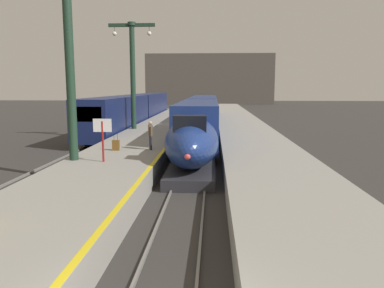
% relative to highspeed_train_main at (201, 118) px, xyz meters
% --- Properties ---
extents(platform_left, '(4.80, 110.00, 1.05)m').
position_rel_highspeed_train_main_xyz_m(platform_left, '(-4.05, -4.53, -1.40)').
color(platform_left, gray).
rests_on(platform_left, ground).
extents(platform_right, '(4.80, 110.00, 1.05)m').
position_rel_highspeed_train_main_xyz_m(platform_right, '(4.05, -4.53, -1.40)').
color(platform_right, gray).
rests_on(platform_right, ground).
extents(platform_left_safety_stripe, '(0.20, 107.80, 0.01)m').
position_rel_highspeed_train_main_xyz_m(platform_left_safety_stripe, '(-1.77, -4.53, -0.87)').
color(platform_left_safety_stripe, yellow).
rests_on(platform_left_safety_stripe, platform_left).
extents(rail_main_left, '(0.08, 110.00, 0.12)m').
position_rel_highspeed_train_main_xyz_m(rail_main_left, '(-0.75, -1.78, -1.86)').
color(rail_main_left, slate).
rests_on(rail_main_left, ground).
extents(rail_main_right, '(0.08, 110.00, 0.12)m').
position_rel_highspeed_train_main_xyz_m(rail_main_right, '(0.75, -1.78, -1.86)').
color(rail_main_right, slate).
rests_on(rail_main_right, ground).
extents(rail_secondary_left, '(0.08, 110.00, 0.12)m').
position_rel_highspeed_train_main_xyz_m(rail_secondary_left, '(-8.85, -1.78, -1.86)').
color(rail_secondary_left, slate).
rests_on(rail_secondary_left, ground).
extents(rail_secondary_right, '(0.08, 110.00, 0.12)m').
position_rel_highspeed_train_main_xyz_m(rail_secondary_right, '(-7.35, -1.78, -1.86)').
color(rail_secondary_right, slate).
rests_on(rail_secondary_right, ground).
extents(highspeed_train_main, '(2.92, 38.40, 3.60)m').
position_rel_highspeed_train_main_xyz_m(highspeed_train_main, '(0.00, 0.00, 0.00)').
color(highspeed_train_main, navy).
rests_on(highspeed_train_main, ground).
extents(regional_train_adjacent, '(2.85, 36.60, 3.80)m').
position_rel_highspeed_train_main_xyz_m(regional_train_adjacent, '(-8.10, 10.21, 0.21)').
color(regional_train_adjacent, '#141E4C').
rests_on(regional_train_adjacent, ground).
extents(station_column_mid, '(4.00, 0.68, 9.87)m').
position_rel_highspeed_train_main_xyz_m(station_column_mid, '(-5.90, -16.44, 5.02)').
color(station_column_mid, '#1E3828').
rests_on(station_column_mid, platform_left).
extents(station_column_far, '(4.00, 0.68, 9.14)m').
position_rel_highspeed_train_main_xyz_m(station_column_far, '(-5.90, -1.82, 4.63)').
color(station_column_far, '#1E3828').
rests_on(station_column_far, platform_left).
extents(passenger_near_edge, '(0.33, 0.55, 1.69)m').
position_rel_highspeed_train_main_xyz_m(passenger_near_edge, '(-2.55, -13.09, 0.12)').
color(passenger_near_edge, '#23232D').
rests_on(passenger_near_edge, platform_left).
extents(rolling_suitcase, '(0.40, 0.22, 0.98)m').
position_rel_highspeed_train_main_xyz_m(rolling_suitcase, '(-4.52, -13.47, -0.57)').
color(rolling_suitcase, brown).
rests_on(rolling_suitcase, platform_left).
extents(departure_info_board, '(0.90, 0.10, 2.12)m').
position_rel_highspeed_train_main_xyz_m(departure_info_board, '(-4.28, -16.83, 0.63)').
color(departure_info_board, maroon).
rests_on(departure_info_board, platform_left).
extents(terminus_back_wall, '(36.00, 2.00, 14.00)m').
position_rel_highspeed_train_main_xyz_m(terminus_back_wall, '(0.00, 72.72, 5.08)').
color(terminus_back_wall, '#4C4742').
rests_on(terminus_back_wall, ground).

